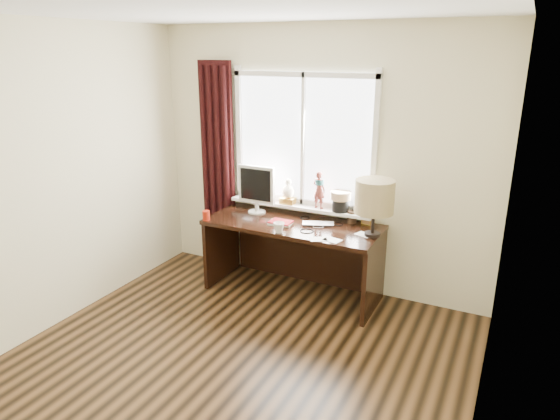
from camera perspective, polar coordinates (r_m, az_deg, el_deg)
The scene contains 18 objects.
floor at distance 3.89m, azimuth -8.04°, elevation -19.60°, with size 3.50×4.00×0.00m, color #56371C.
ceiling at distance 3.10m, azimuth -10.27°, elevation 22.19°, with size 3.50×4.00×0.00m, color white.
wall_back at distance 4.97m, azimuth 4.39°, elevation 5.61°, with size 3.50×2.60×0.00m, color beige.
wall_left at distance 4.48m, azimuth -27.67°, elevation 2.22°, with size 4.00×2.60×0.00m, color beige.
wall_right at distance 2.71m, azimuth 23.03°, elevation -6.48°, with size 4.00×2.60×0.00m, color beige.
laptop at distance 4.78m, azimuth 4.41°, elevation -1.59°, with size 0.30×0.19×0.02m, color silver.
mug at distance 4.56m, azimuth -0.12°, elevation -1.99°, with size 0.10×0.10×0.10m, color white.
red_cup at distance 4.95m, azimuth -8.43°, elevation -0.62°, with size 0.07×0.07×0.10m, color maroon.
window at distance 4.97m, azimuth 2.67°, elevation 5.71°, with size 1.52×0.21×1.40m.
curtain at distance 5.44m, azimuth -7.16°, elevation 4.63°, with size 0.38×0.09×2.25m.
desk at distance 5.00m, azimuth 1.93°, elevation -3.80°, with size 1.70×0.70×0.75m.
monitor at distance 5.06m, azimuth -2.70°, elevation 2.70°, with size 0.40×0.18×0.49m.
notebook_stack at distance 4.79m, azimuth 0.06°, elevation -1.44°, with size 0.24×0.19×0.03m.
brush_holder at distance 4.86m, azimuth 8.21°, elevation -0.77°, with size 0.09×0.09×0.25m.
icon_frame at distance 4.83m, azimuth 9.83°, elevation -0.94°, with size 0.10×0.04×0.13m.
table_lamp at distance 4.46m, azimuth 10.74°, elevation 1.44°, with size 0.35×0.35×0.52m.
loose_papers at distance 4.48m, azimuth 6.71°, elevation -3.18°, with size 0.51×0.45×0.00m.
desk_cables at distance 4.77m, azimuth 4.12°, elevation -1.74°, with size 0.50×0.49×0.01m.
Camera 1 is at (1.81, -2.50, 2.36)m, focal length 32.00 mm.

